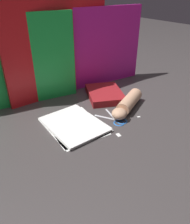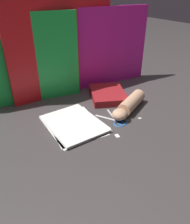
% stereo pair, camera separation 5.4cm
% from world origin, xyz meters
% --- Properties ---
extents(ground_plane, '(6.00, 6.00, 0.00)m').
position_xyz_m(ground_plane, '(0.00, 0.00, 0.00)').
color(ground_plane, '#3D3838').
extents(backdrop_panel_left, '(0.67, 0.10, 0.46)m').
position_xyz_m(backdrop_panel_left, '(-0.24, 0.39, 0.23)').
color(backdrop_panel_left, green).
rests_on(backdrop_panel_left, ground_plane).
extents(backdrop_panel_center, '(0.63, 0.07, 0.57)m').
position_xyz_m(backdrop_panel_center, '(0.02, 0.39, 0.28)').
color(backdrop_panel_center, red).
rests_on(backdrop_panel_center, ground_plane).
extents(backdrop_panel_right, '(0.64, 0.05, 0.47)m').
position_xyz_m(backdrop_panel_right, '(0.28, 0.39, 0.23)').
color(backdrop_panel_right, '#D81E9E').
rests_on(backdrop_panel_right, ground_plane).
extents(paper_stack, '(0.25, 0.31, 0.02)m').
position_xyz_m(paper_stack, '(-0.10, 0.03, 0.01)').
color(paper_stack, white).
rests_on(paper_stack, ground_plane).
extents(book_closed, '(0.27, 0.30, 0.04)m').
position_xyz_m(book_closed, '(0.20, 0.20, 0.02)').
color(book_closed, maroon).
rests_on(book_closed, ground_plane).
extents(scissors, '(0.12, 0.17, 0.01)m').
position_xyz_m(scissors, '(0.10, -0.04, 0.00)').
color(scissors, silver).
rests_on(scissors, ground_plane).
extents(hand_forearm, '(0.29, 0.20, 0.07)m').
position_xyz_m(hand_forearm, '(0.21, 0.01, 0.03)').
color(hand_forearm, tan).
rests_on(hand_forearm, ground_plane).
extents(paper_scrap_near, '(0.02, 0.02, 0.00)m').
position_xyz_m(paper_scrap_near, '(0.02, -0.07, 0.00)').
color(paper_scrap_near, white).
rests_on(paper_scrap_near, ground_plane).
extents(paper_scrap_mid, '(0.02, 0.03, 0.00)m').
position_xyz_m(paper_scrap_mid, '(0.03, -0.14, 0.00)').
color(paper_scrap_mid, white).
rests_on(paper_scrap_mid, ground_plane).
extents(paper_scrap_far, '(0.02, 0.02, 0.00)m').
position_xyz_m(paper_scrap_far, '(0.21, -0.08, 0.00)').
color(paper_scrap_far, white).
rests_on(paper_scrap_far, ground_plane).
extents(paper_scrap_side, '(0.02, 0.02, 0.00)m').
position_xyz_m(paper_scrap_side, '(0.03, -0.10, 0.00)').
color(paper_scrap_side, white).
rests_on(paper_scrap_side, ground_plane).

